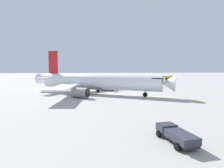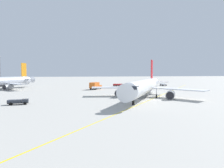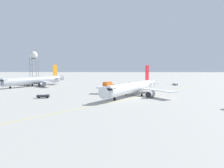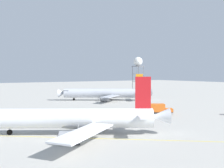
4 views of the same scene
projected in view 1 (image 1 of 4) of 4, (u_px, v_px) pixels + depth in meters
The scene contains 6 objects.
ground_plane at pixel (108, 93), 50.62m from camera, with size 600.00×600.00×0.00m, color #ADAAA3.
airliner_main at pixel (96, 82), 47.33m from camera, with size 35.60×30.48×11.84m.
baggage_truck_truck at pixel (176, 134), 15.94m from camera, with size 2.28×4.61×1.22m.
fire_tender_truck at pixel (168, 77), 113.75m from camera, with size 10.47×7.50×2.50m.
fuel_tanker_truck at pixel (147, 81), 79.73m from camera, with size 3.42×10.04×2.87m.
taxiway_centreline at pixel (116, 94), 47.56m from camera, with size 118.77×94.18×0.01m.
Camera 1 is at (5.93, 49.92, 6.46)m, focal length 28.83 mm.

